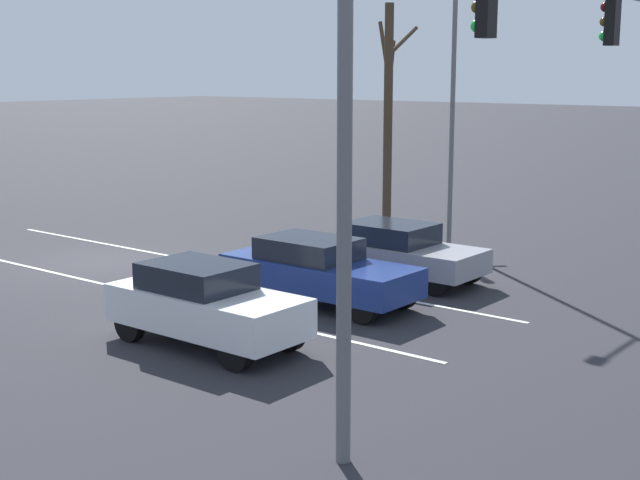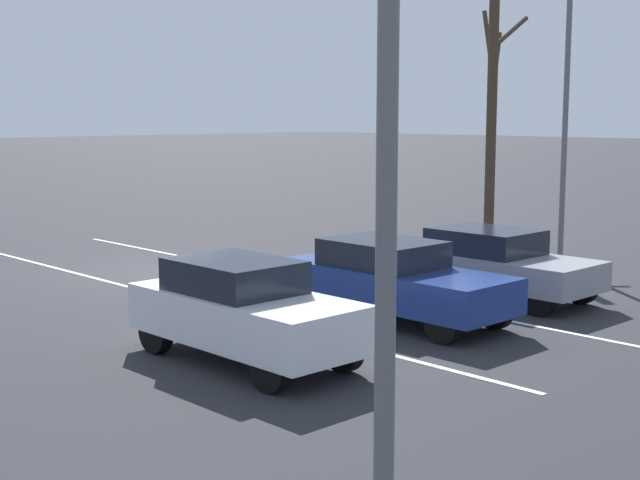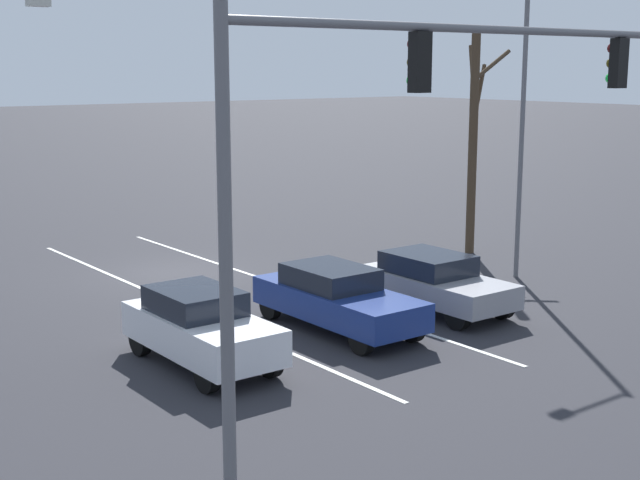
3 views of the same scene
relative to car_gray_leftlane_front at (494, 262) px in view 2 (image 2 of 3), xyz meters
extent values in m
plane|color=#28282D|center=(3.26, -7.74, -0.76)|extent=(240.00, 240.00, 0.00)
cube|color=silver|center=(1.58, -4.69, -0.76)|extent=(0.12, 18.10, 0.01)
cube|color=silver|center=(4.94, -4.69, -0.76)|extent=(0.12, 18.10, 0.01)
cube|color=gray|center=(0.00, 0.08, -0.12)|extent=(1.82, 4.24, 0.59)
cube|color=black|center=(0.00, -0.23, 0.43)|extent=(1.60, 2.10, 0.51)
cube|color=red|center=(-0.64, -2.00, 0.02)|extent=(0.24, 0.06, 0.12)
cube|color=red|center=(0.64, -2.00, 0.02)|extent=(0.24, 0.06, 0.12)
cylinder|color=black|center=(-0.78, 1.61, -0.42)|extent=(0.22, 0.68, 0.68)
cylinder|color=black|center=(0.78, 1.61, -0.42)|extent=(0.22, 0.68, 0.68)
cylinder|color=black|center=(-0.78, -1.45, -0.42)|extent=(0.22, 0.68, 0.68)
cylinder|color=black|center=(0.78, -1.45, -0.42)|extent=(0.22, 0.68, 0.68)
cube|color=navy|center=(3.02, -0.10, -0.10)|extent=(1.76, 4.67, 0.66)
cube|color=black|center=(3.02, -0.42, 0.48)|extent=(1.55, 2.12, 0.49)
cube|color=red|center=(2.41, -2.40, 0.07)|extent=(0.24, 0.06, 0.12)
cube|color=red|center=(3.64, -2.40, 0.07)|extent=(0.24, 0.06, 0.12)
cylinder|color=black|center=(2.27, 1.64, -0.43)|extent=(0.22, 0.67, 0.67)
cylinder|color=black|center=(3.77, 1.64, -0.43)|extent=(0.22, 0.67, 0.67)
cylinder|color=black|center=(2.27, -1.85, -0.43)|extent=(0.22, 0.67, 0.67)
cylinder|color=black|center=(3.77, -1.85, -0.43)|extent=(0.22, 0.67, 0.67)
cube|color=silver|center=(6.87, 0.20, -0.04)|extent=(1.70, 4.05, 0.74)
cube|color=black|center=(6.87, -0.07, 0.58)|extent=(1.50, 1.96, 0.50)
cube|color=red|center=(6.27, -1.78, 0.14)|extent=(0.24, 0.06, 0.12)
cube|color=red|center=(7.46, -1.78, 0.14)|extent=(0.24, 0.06, 0.12)
cylinder|color=black|center=(6.15, 1.63, -0.41)|extent=(0.22, 0.70, 0.70)
cylinder|color=black|center=(7.59, 1.63, -0.41)|extent=(0.22, 0.70, 0.70)
cylinder|color=black|center=(6.15, -1.22, -0.41)|extent=(0.22, 0.70, 0.70)
cylinder|color=black|center=(7.59, -1.22, -0.41)|extent=(0.22, 0.70, 0.70)
cylinder|color=slate|center=(9.37, 5.35, 2.80)|extent=(0.20, 0.20, 7.12)
cylinder|color=slate|center=(-4.55, -1.16, 3.72)|extent=(0.14, 0.14, 8.96)
cylinder|color=#423323|center=(-6.05, -4.45, 2.92)|extent=(0.29, 0.29, 7.37)
cylinder|color=#423323|center=(-6.30, -4.80, 5.14)|extent=(0.67, 0.87, 1.87)
cylinder|color=#423323|center=(-6.81, -4.42, 5.42)|extent=(1.60, 0.20, 1.03)
cylinder|color=#423323|center=(-6.48, -4.65, 4.49)|extent=(1.02, 0.57, 1.94)
camera|label=1|loc=(18.42, 12.15, 4.45)|focal=50.00mm
camera|label=2|loc=(15.41, 10.76, 3.09)|focal=50.00mm
camera|label=3|loc=(15.66, 15.78, 5.35)|focal=50.00mm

